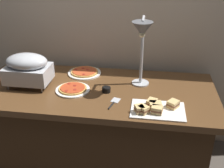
{
  "coord_description": "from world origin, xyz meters",
  "views": [
    {
      "loc": [
        0.42,
        -1.92,
        1.78
      ],
      "look_at": [
        0.13,
        0.0,
        0.81
      ],
      "focal_mm": 44.54,
      "sensor_mm": 36.0,
      "label": 1
    }
  ],
  "objects_px": {
    "pizza_plate_front": "(73,89)",
    "pizza_plate_center": "(84,72)",
    "heat_lamp": "(142,36)",
    "sandwich_platter": "(156,108)",
    "sauce_cup_near": "(106,89)",
    "serving_spatula": "(114,103)",
    "chafing_dish": "(28,68)"
  },
  "relations": [
    {
      "from": "pizza_plate_center",
      "to": "pizza_plate_front",
      "type": "bearing_deg",
      "value": -92.67
    },
    {
      "from": "chafing_dish",
      "to": "heat_lamp",
      "type": "bearing_deg",
      "value": 1.98
    },
    {
      "from": "heat_lamp",
      "to": "serving_spatula",
      "type": "bearing_deg",
      "value": -128.7
    },
    {
      "from": "heat_lamp",
      "to": "pizza_plate_center",
      "type": "height_order",
      "value": "heat_lamp"
    },
    {
      "from": "pizza_plate_center",
      "to": "sandwich_platter",
      "type": "bearing_deg",
      "value": -40.35
    },
    {
      "from": "chafing_dish",
      "to": "pizza_plate_front",
      "type": "xyz_separation_m",
      "value": [
        0.37,
        -0.04,
        -0.14
      ]
    },
    {
      "from": "pizza_plate_center",
      "to": "serving_spatula",
      "type": "height_order",
      "value": "pizza_plate_center"
    },
    {
      "from": "pizza_plate_front",
      "to": "sandwich_platter",
      "type": "bearing_deg",
      "value": -17.78
    },
    {
      "from": "pizza_plate_center",
      "to": "sandwich_platter",
      "type": "distance_m",
      "value": 0.83
    },
    {
      "from": "heat_lamp",
      "to": "pizza_plate_center",
      "type": "xyz_separation_m",
      "value": [
        -0.5,
        0.26,
        -0.43
      ]
    },
    {
      "from": "sauce_cup_near",
      "to": "serving_spatula",
      "type": "height_order",
      "value": "sauce_cup_near"
    },
    {
      "from": "heat_lamp",
      "to": "sauce_cup_near",
      "type": "distance_m",
      "value": 0.49
    },
    {
      "from": "pizza_plate_center",
      "to": "sauce_cup_near",
      "type": "distance_m",
      "value": 0.4
    },
    {
      "from": "pizza_plate_front",
      "to": "serving_spatula",
      "type": "height_order",
      "value": "pizza_plate_front"
    },
    {
      "from": "sandwich_platter",
      "to": "serving_spatula",
      "type": "distance_m",
      "value": 0.31
    },
    {
      "from": "pizza_plate_front",
      "to": "pizza_plate_center",
      "type": "distance_m",
      "value": 0.33
    },
    {
      "from": "sandwich_platter",
      "to": "heat_lamp",
      "type": "bearing_deg",
      "value": 114.89
    },
    {
      "from": "sandwich_platter",
      "to": "sauce_cup_near",
      "type": "relative_size",
      "value": 5.5
    },
    {
      "from": "pizza_plate_front",
      "to": "sandwich_platter",
      "type": "height_order",
      "value": "sandwich_platter"
    },
    {
      "from": "heat_lamp",
      "to": "serving_spatula",
      "type": "height_order",
      "value": "heat_lamp"
    },
    {
      "from": "chafing_dish",
      "to": "sauce_cup_near",
      "type": "xyz_separation_m",
      "value": [
        0.64,
        -0.02,
        -0.13
      ]
    },
    {
      "from": "heat_lamp",
      "to": "sandwich_platter",
      "type": "distance_m",
      "value": 0.52
    },
    {
      "from": "pizza_plate_front",
      "to": "pizza_plate_center",
      "type": "relative_size",
      "value": 0.92
    },
    {
      "from": "chafing_dish",
      "to": "pizza_plate_front",
      "type": "bearing_deg",
      "value": -6.02
    },
    {
      "from": "sauce_cup_near",
      "to": "serving_spatula",
      "type": "xyz_separation_m",
      "value": [
        0.08,
        -0.16,
        -0.02
      ]
    },
    {
      "from": "sandwich_platter",
      "to": "sauce_cup_near",
      "type": "xyz_separation_m",
      "value": [
        -0.38,
        0.22,
        -0.0
      ]
    },
    {
      "from": "chafing_dish",
      "to": "pizza_plate_center",
      "type": "distance_m",
      "value": 0.5
    },
    {
      "from": "pizza_plate_center",
      "to": "serving_spatula",
      "type": "bearing_deg",
      "value": -55.28
    },
    {
      "from": "chafing_dish",
      "to": "sandwich_platter",
      "type": "height_order",
      "value": "chafing_dish"
    },
    {
      "from": "pizza_plate_center",
      "to": "serving_spatula",
      "type": "relative_size",
      "value": 1.68
    },
    {
      "from": "pizza_plate_front",
      "to": "sandwich_platter",
      "type": "relative_size",
      "value": 0.73
    },
    {
      "from": "pizza_plate_front",
      "to": "sandwich_platter",
      "type": "xyz_separation_m",
      "value": [
        0.65,
        -0.21,
        0.01
      ]
    }
  ]
}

